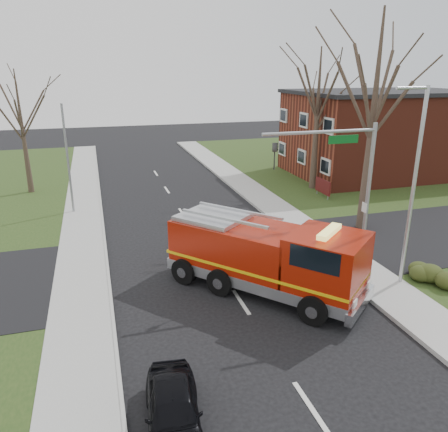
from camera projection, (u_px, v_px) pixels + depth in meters
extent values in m
plane|color=black|center=(241.00, 302.00, 17.68)|extent=(120.00, 120.00, 0.00)
cube|color=#999994|center=(373.00, 280.00, 19.34)|extent=(2.40, 80.00, 0.15)
cube|color=#999994|center=(81.00, 325.00, 15.98)|extent=(2.40, 80.00, 0.15)
cube|color=maroon|center=(381.00, 135.00, 38.05)|extent=(15.00, 10.00, 7.00)
cube|color=black|center=(386.00, 92.00, 36.90)|extent=(15.40, 10.40, 0.30)
cube|color=silver|center=(302.00, 157.00, 36.49)|extent=(0.12, 1.40, 1.20)
cube|color=#4E1212|center=(323.00, 186.00, 31.59)|extent=(0.12, 2.00, 1.00)
cylinder|color=gray|center=(328.00, 195.00, 31.01)|extent=(0.08, 0.08, 0.90)
cylinder|color=gray|center=(317.00, 190.00, 32.46)|extent=(0.08, 0.08, 0.90)
ellipsoid|color=#303D16|center=(444.00, 272.00, 19.03)|extent=(2.80, 2.00, 0.90)
cone|color=#382C21|center=(372.00, 126.00, 23.78)|extent=(0.64, 0.64, 12.00)
cone|color=#382C21|center=(317.00, 121.00, 32.60)|extent=(0.56, 0.56, 10.50)
cone|color=#382C21|center=(23.00, 134.00, 31.68)|extent=(0.44, 0.44, 9.00)
cylinder|color=gray|center=(367.00, 199.00, 19.72)|extent=(0.18, 0.18, 6.80)
cylinder|color=gray|center=(321.00, 132.00, 18.02)|extent=(5.20, 0.14, 0.14)
cube|color=#0C591E|center=(343.00, 139.00, 18.43)|extent=(1.40, 0.06, 0.35)
imported|color=black|center=(276.00, 143.00, 17.59)|extent=(0.22, 0.18, 1.10)
cylinder|color=#B7BABF|center=(413.00, 192.00, 17.84)|extent=(0.16, 0.16, 8.40)
cylinder|color=#B7BABF|center=(412.00, 88.00, 16.33)|extent=(1.40, 0.12, 0.12)
cylinder|color=gray|center=(68.00, 161.00, 27.42)|extent=(0.14, 0.14, 7.00)
cube|color=#951706|center=(238.00, 248.00, 18.85)|extent=(5.62, 5.94, 2.21)
cube|color=#951706|center=(326.00, 266.00, 16.74)|extent=(3.85, 3.85, 2.52)
cube|color=#B7BABF|center=(263.00, 274.00, 18.49)|extent=(7.41, 8.03, 0.47)
cube|color=#E5B20C|center=(263.00, 261.00, 18.30)|extent=(7.42, 8.04, 0.13)
cube|color=black|center=(359.00, 254.00, 15.89)|extent=(1.92, 1.66, 0.89)
cube|color=#E5D866|center=(329.00, 232.00, 16.29)|extent=(1.52, 1.37, 0.19)
cylinder|color=black|center=(313.00, 310.00, 15.99)|extent=(1.03, 1.12, 1.16)
cylinder|color=black|center=(338.00, 281.00, 18.16)|extent=(1.03, 1.12, 1.16)
cylinder|color=black|center=(184.00, 271.00, 19.08)|extent=(1.03, 1.12, 1.16)
cylinder|color=black|center=(219.00, 250.00, 21.25)|extent=(1.03, 1.12, 1.16)
imported|color=black|center=(173.00, 410.00, 11.27)|extent=(1.82, 3.71, 1.22)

